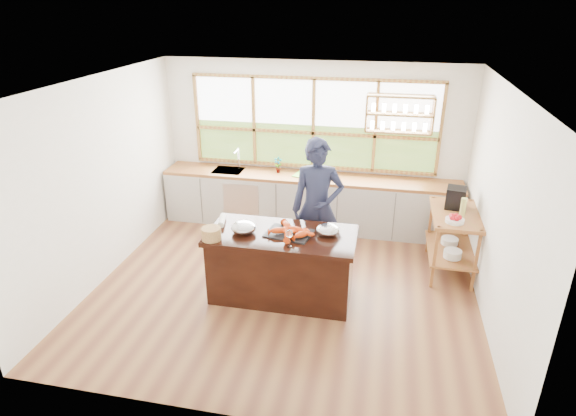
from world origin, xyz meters
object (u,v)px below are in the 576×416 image
(wicker_basket, at_px, (211,234))
(cook, at_px, (317,208))
(espresso_machine, at_px, (456,198))
(island, at_px, (282,265))

(wicker_basket, bearing_deg, cook, 42.40)
(espresso_machine, relative_size, wicker_basket, 1.23)
(cook, bearing_deg, island, -125.68)
(espresso_machine, distance_m, wicker_basket, 3.39)
(island, bearing_deg, espresso_machine, 30.37)
(wicker_basket, bearing_deg, espresso_machine, 28.20)
(espresso_machine, height_order, wicker_basket, espresso_machine)
(cook, xyz_separation_m, espresso_machine, (1.85, 0.56, 0.08))
(island, relative_size, wicker_basket, 7.78)
(island, distance_m, espresso_machine, 2.61)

